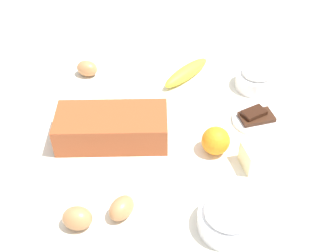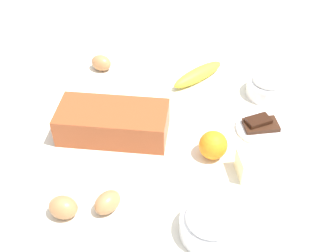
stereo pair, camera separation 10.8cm
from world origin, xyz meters
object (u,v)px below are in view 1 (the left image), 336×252
banana (186,72)px  butter_block (261,155)px  loaf_pan (112,128)px  flour_bowl (256,78)px  orange_fruit (216,141)px  egg_near_butter (122,208)px  egg_beside_bowl (77,218)px  egg_loose (87,68)px  sugar_bowl (229,217)px  chocolate_plate (256,118)px

banana → butter_block: size_ratio=2.11×
loaf_pan → flour_bowl: loaf_pan is taller
orange_fruit → egg_near_butter: 0.29m
egg_beside_bowl → egg_loose: (0.04, -0.55, -0.00)m
sugar_bowl → egg_beside_bowl: (0.32, -0.02, -0.01)m
flour_bowl → egg_beside_bowl: size_ratio=1.87×
loaf_pan → butter_block: 0.38m
orange_fruit → egg_beside_bowl: (0.32, 0.21, -0.01)m
egg_near_butter → chocolate_plate: size_ratio=0.50×
loaf_pan → egg_loose: size_ratio=4.35×
sugar_bowl → orange_fruit: orange_fruit is taller
egg_beside_bowl → banana: bearing=-116.9°
egg_loose → egg_near_butter: bearing=103.5°
banana → egg_beside_bowl: bearing=63.1°
flour_bowl → butter_block: (0.05, 0.31, -0.00)m
orange_fruit → butter_block: 0.12m
egg_beside_bowl → egg_loose: 0.56m
sugar_bowl → egg_near_butter: size_ratio=2.00×
egg_beside_bowl → egg_near_butter: bearing=-165.3°
orange_fruit → egg_loose: bearing=-44.3°
sugar_bowl → chocolate_plate: bearing=-110.6°
orange_fruit → egg_loose: size_ratio=1.10×
chocolate_plate → flour_bowl: bearing=-100.4°
egg_near_butter → orange_fruit: bearing=-140.4°
loaf_pan → flour_bowl: bearing=-151.7°
banana → chocolate_plate: 0.27m
butter_block → flour_bowl: bearing=-99.0°
egg_near_butter → sugar_bowl: bearing=170.0°
banana → chocolate_plate: banana is taller
banana → egg_near_butter: bearing=70.7°
flour_bowl → orange_fruit: 0.31m
butter_block → egg_loose: size_ratio=1.39×
orange_fruit → egg_beside_bowl: bearing=33.6°
flour_bowl → egg_near_butter: (0.38, 0.45, -0.01)m
banana → egg_loose: (0.30, -0.03, 0.00)m
flour_bowl → egg_loose: 0.51m
loaf_pan → chocolate_plate: (-0.38, -0.06, -0.03)m
flour_bowl → sugar_bowl: bearing=72.5°
egg_near_butter → egg_loose: bearing=-76.5°
egg_beside_bowl → chocolate_plate: bearing=-144.2°
loaf_pan → banana: 0.34m
egg_loose → chocolate_plate: egg_loose is taller
orange_fruit → egg_beside_bowl: 0.38m
egg_loose → orange_fruit: bearing=135.7°
egg_loose → chocolate_plate: bearing=153.6°
orange_fruit → butter_block: size_ratio=0.79×
orange_fruit → chocolate_plate: orange_fruit is taller
banana → orange_fruit: bearing=98.8°
butter_block → chocolate_plate: (-0.02, -0.16, -0.02)m
egg_beside_bowl → chocolate_plate: (-0.44, -0.32, -0.02)m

